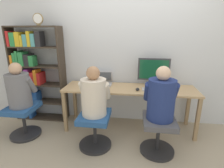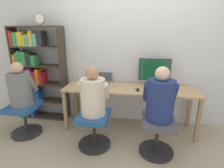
% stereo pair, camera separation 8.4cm
% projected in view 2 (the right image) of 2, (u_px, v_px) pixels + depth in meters
% --- Properties ---
extents(ground_plane, '(14.00, 14.00, 0.00)m').
position_uv_depth(ground_plane, '(127.00, 137.00, 2.70)').
color(ground_plane, tan).
extents(wall_back, '(10.00, 0.05, 2.60)m').
position_uv_depth(wall_back, '(132.00, 48.00, 2.91)').
color(wall_back, silver).
rests_on(wall_back, ground_plane).
extents(desk, '(2.08, 0.56, 0.71)m').
position_uv_depth(desk, '(129.00, 92.00, 2.78)').
color(desk, tan).
rests_on(desk, ground_plane).
extents(desktop_monitor, '(0.50, 0.17, 0.45)m').
position_uv_depth(desktop_monitor, '(154.00, 72.00, 2.77)').
color(desktop_monitor, '#333338').
rests_on(desktop_monitor, desk).
extents(laptop, '(0.38, 0.30, 0.21)m').
position_uv_depth(laptop, '(101.00, 81.00, 2.96)').
color(laptop, '#B7B7BC').
rests_on(laptop, desk).
extents(keyboard, '(0.38, 0.13, 0.03)m').
position_uv_depth(keyboard, '(155.00, 90.00, 2.62)').
color(keyboard, '#B2B2B7').
rests_on(keyboard, desk).
extents(computer_mouse_by_keyboard, '(0.06, 0.11, 0.03)m').
position_uv_depth(computer_mouse_by_keyboard, '(138.00, 89.00, 2.64)').
color(computer_mouse_by_keyboard, black).
rests_on(computer_mouse_by_keyboard, desk).
extents(office_chair_left, '(0.46, 0.47, 0.50)m').
position_uv_depth(office_chair_left, '(157.00, 133.00, 2.29)').
color(office_chair_left, '#262628').
rests_on(office_chair_left, ground_plane).
extents(office_chair_right, '(0.46, 0.47, 0.50)m').
position_uv_depth(office_chair_right, '(94.00, 127.00, 2.43)').
color(office_chair_right, '#262628').
rests_on(office_chair_right, ground_plane).
extents(person_at_monitor, '(0.42, 0.36, 0.68)m').
position_uv_depth(person_at_monitor, '(160.00, 98.00, 2.15)').
color(person_at_monitor, navy).
rests_on(person_at_monitor, office_chair_left).
extents(person_at_laptop, '(0.41, 0.35, 0.66)m').
position_uv_depth(person_at_laptop, '(93.00, 94.00, 2.30)').
color(person_at_laptop, beige).
rests_on(person_at_laptop, office_chair_right).
extents(bookshelf, '(0.92, 0.26, 1.66)m').
position_uv_depth(bookshelf, '(34.00, 73.00, 3.12)').
color(bookshelf, '#382D23').
rests_on(bookshelf, ground_plane).
extents(desk_clock, '(0.17, 0.03, 0.19)m').
position_uv_depth(desk_clock, '(40.00, 19.00, 2.77)').
color(desk_clock, olive).
rests_on(desk_clock, bookshelf).
extents(office_chair_side, '(0.46, 0.47, 0.50)m').
position_uv_depth(office_chair_side, '(25.00, 116.00, 2.72)').
color(office_chair_side, '#262628').
rests_on(office_chair_side, ground_plane).
extents(person_near_shelf, '(0.40, 0.34, 0.66)m').
position_uv_depth(person_near_shelf, '(20.00, 87.00, 2.59)').
color(person_near_shelf, slate).
rests_on(person_near_shelf, office_chair_side).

